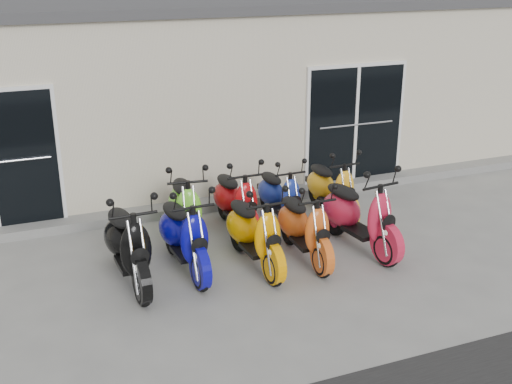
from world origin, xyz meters
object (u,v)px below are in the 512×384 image
at_px(scooter_front_black, 127,234).
at_px(scooter_back_green, 185,199).
at_px(scooter_back_yellow, 332,181).
at_px(scooter_back_blue, 280,189).
at_px(scooter_front_orange_b, 305,218).
at_px(scooter_back_red, 236,193).
at_px(scooter_front_blue, 184,226).
at_px(scooter_front_red, 360,205).
at_px(scooter_front_orange_a, 254,223).

relative_size(scooter_front_black, scooter_back_green, 1.04).
height_order(scooter_back_green, scooter_back_yellow, scooter_back_green).
xyz_separation_m(scooter_front_black, scooter_back_yellow, (3.61, 1.11, -0.08)).
xyz_separation_m(scooter_back_blue, scooter_back_yellow, (0.92, -0.04, 0.03)).
distance_m(scooter_front_orange_b, scooter_back_blue, 1.38).
bearing_deg(scooter_back_red, scooter_front_blue, -139.06).
relative_size(scooter_front_red, scooter_back_green, 1.04).
bearing_deg(scooter_back_yellow, scooter_front_orange_b, -131.94).
relative_size(scooter_back_blue, scooter_back_yellow, 0.96).
height_order(scooter_front_blue, scooter_front_red, scooter_front_red).
bearing_deg(scooter_front_red, scooter_front_orange_b, 173.08).
height_order(scooter_front_blue, scooter_back_green, scooter_front_blue).
bearing_deg(scooter_back_red, scooter_back_blue, 4.64).
height_order(scooter_front_black, scooter_back_red, scooter_front_black).
bearing_deg(scooter_back_blue, scooter_back_yellow, -3.61).
xyz_separation_m(scooter_front_black, scooter_front_red, (3.36, -0.21, -0.00)).
relative_size(scooter_front_orange_b, scooter_front_red, 0.91).
bearing_deg(scooter_back_blue, scooter_front_orange_b, -100.64).
xyz_separation_m(scooter_front_blue, scooter_back_blue, (1.91, 1.07, -0.08)).
relative_size(scooter_back_green, scooter_back_blue, 1.13).
bearing_deg(scooter_back_green, scooter_front_black, -127.41).
height_order(scooter_front_orange_b, scooter_front_red, scooter_front_red).
bearing_deg(scooter_front_orange_b, scooter_front_orange_a, 177.73).
height_order(scooter_front_blue, scooter_back_yellow, scooter_front_blue).
distance_m(scooter_front_orange_a, scooter_front_red, 1.64).
xyz_separation_m(scooter_back_green, scooter_back_red, (0.83, 0.03, -0.03)).
bearing_deg(scooter_back_yellow, scooter_back_green, -179.48).
xyz_separation_m(scooter_back_green, scooter_back_yellow, (2.54, 0.07, -0.05)).
bearing_deg(scooter_back_red, scooter_back_yellow, 0.55).
bearing_deg(scooter_back_green, scooter_front_blue, -98.14).
bearing_deg(scooter_front_orange_b, scooter_back_red, 114.94).
height_order(scooter_front_black, scooter_back_blue, scooter_front_black).
xyz_separation_m(scooter_front_orange_b, scooter_back_red, (-0.56, 1.29, 0.01)).
bearing_deg(scooter_front_orange_a, scooter_back_yellow, 31.46).
relative_size(scooter_back_red, scooter_back_blue, 1.09).
relative_size(scooter_front_orange_a, scooter_front_red, 0.94).
bearing_deg(scooter_front_orange_a, scooter_back_red, 78.96).
xyz_separation_m(scooter_front_red, scooter_back_red, (-1.46, 1.28, -0.05)).
height_order(scooter_back_red, scooter_back_blue, scooter_back_red).
bearing_deg(scooter_back_blue, scooter_front_black, -158.43).
bearing_deg(scooter_front_blue, scooter_front_orange_a, -17.19).
distance_m(scooter_back_green, scooter_back_red, 0.83).
xyz_separation_m(scooter_front_blue, scooter_front_red, (2.58, -0.28, 0.03)).
bearing_deg(scooter_front_orange_a, scooter_back_green, 115.58).
height_order(scooter_front_black, scooter_front_orange_a, scooter_front_black).
bearing_deg(scooter_back_green, scooter_back_blue, 12.51).
height_order(scooter_front_blue, scooter_back_blue, scooter_front_blue).
height_order(scooter_front_black, scooter_front_blue, scooter_front_black).
height_order(scooter_front_orange_a, scooter_back_blue, scooter_front_orange_a).
bearing_deg(scooter_back_blue, scooter_front_blue, -152.06).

